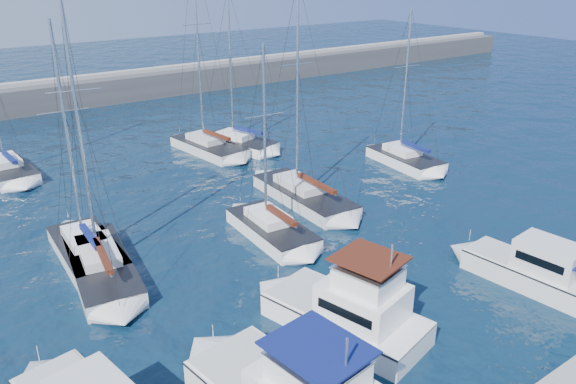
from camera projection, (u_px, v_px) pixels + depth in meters
ground at (354, 294)px, 29.75m from camera, size 220.00×220.00×0.00m
breakwater at (69, 97)px, 68.43m from camera, size 160.00×6.00×4.45m
motor_yacht_stbd_inner at (352, 312)px, 26.24m from camera, size 5.27×8.33×4.69m
motor_yacht_stbd_outer at (535, 270)px, 30.13m from camera, size 3.26×7.08×3.20m
sailboat_mid_a at (87, 250)px, 33.15m from camera, size 3.36×7.54×13.98m
sailboat_mid_b at (101, 266)px, 31.39m from camera, size 4.32×9.37×16.47m
sailboat_mid_c at (272, 229)px, 35.77m from camera, size 3.39×7.34×12.37m
sailboat_mid_d at (304, 195)px, 40.99m from camera, size 3.52×9.51×15.81m
sailboat_mid_e at (405, 159)px, 48.51m from camera, size 3.75×7.42×13.29m
sailboat_back_a at (8, 170)px, 45.86m from camera, size 3.52×7.53×16.02m
sailboat_back_b at (209, 146)px, 51.63m from camera, size 4.13×8.60×18.28m
sailboat_back_c at (239, 143)px, 52.69m from camera, size 5.23×7.90×14.67m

